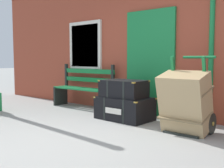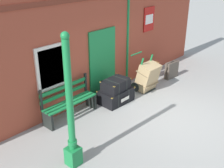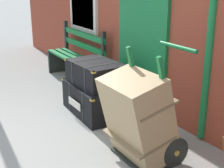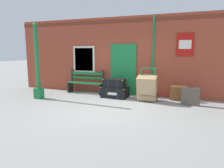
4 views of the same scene
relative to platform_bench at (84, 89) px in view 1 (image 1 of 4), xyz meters
The scene contains 7 objects.
ground_plane 2.82m from the platform_bench, 50.79° to the right, with size 60.00×60.00×0.00m, color gray.
brick_facade 2.14m from the platform_bench, 14.02° to the left, with size 10.40×0.35×3.20m.
platform_bench is the anchor object (origin of this frame).
steamer_trunk_base 1.55m from the platform_bench, 14.88° to the right, with size 1.03×0.70×0.43m.
steamer_trunk_middle 1.53m from the platform_bench, 15.21° to the right, with size 0.83×0.58×0.33m.
porters_trolley 2.83m from the platform_bench, ahead, with size 0.71×0.66×1.18m.
large_brown_trunk 2.86m from the platform_bench, 12.47° to the right, with size 0.70×0.64×0.96m.
Camera 1 is at (2.80, -2.33, 1.13)m, focal length 44.28 mm.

